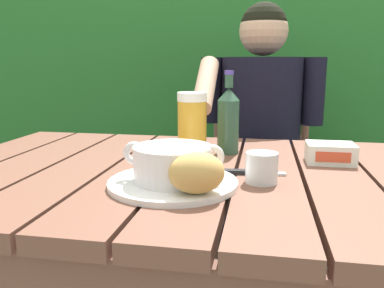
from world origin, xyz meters
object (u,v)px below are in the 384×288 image
object	(u,v)px
bread_roll	(197,173)
table_knife	(246,173)
chair_near_diner	(259,177)
butter_tub	(330,153)
person_eating	(259,134)
serving_plate	(173,183)
beer_bottle	(228,119)
beer_glass	(192,126)
water_glass_small	(262,168)
soup_bowl	(173,162)

from	to	relation	value
bread_roll	table_knife	bearing A→B (deg)	65.94
chair_near_diner	butter_tub	world-z (taller)	chair_near_diner
person_eating	serving_plate	bearing A→B (deg)	-102.02
serving_plate	beer_bottle	bearing A→B (deg)	75.18
chair_near_diner	person_eating	world-z (taller)	person_eating
beer_bottle	table_knife	distance (m)	0.24
chair_near_diner	beer_bottle	size ratio (longest dim) A/B	4.23
table_knife	butter_tub	bearing A→B (deg)	35.02
chair_near_diner	person_eating	xyz separation A→B (m)	(-0.00, -0.20, 0.24)
person_eating	beer_bottle	xyz separation A→B (m)	(-0.08, -0.47, 0.12)
beer_glass	serving_plate	bearing A→B (deg)	-89.17
bread_roll	beer_glass	world-z (taller)	beer_glass
chair_near_diner	water_glass_small	bearing A→B (deg)	-89.39
bread_roll	chair_near_diner	bearing A→B (deg)	84.12
bread_roll	person_eating	bearing A→B (deg)	83.00
serving_plate	bread_roll	bearing A→B (deg)	-49.40
chair_near_diner	bread_roll	world-z (taller)	chair_near_diner
table_knife	person_eating	bearing A→B (deg)	88.06
chair_near_diner	beer_glass	xyz separation A→B (m)	(-0.18, -0.75, 0.35)
table_knife	chair_near_diner	bearing A→B (deg)	88.30
beer_glass	table_knife	bearing A→B (deg)	-41.37
soup_bowl	beer_bottle	world-z (taller)	beer_bottle
serving_plate	beer_bottle	xyz separation A→B (m)	(0.09, 0.32, 0.09)
person_eating	beer_bottle	distance (m)	0.49
serving_plate	beer_bottle	world-z (taller)	beer_bottle
bread_roll	beer_bottle	xyz separation A→B (m)	(0.02, 0.40, 0.05)
water_glass_small	butter_tub	world-z (taller)	water_glass_small
bread_roll	beer_bottle	distance (m)	0.40
chair_near_diner	beer_glass	size ratio (longest dim) A/B	5.56
chair_near_diner	serving_plate	size ratio (longest dim) A/B	3.62
serving_plate	bread_roll	distance (m)	0.11
chair_near_diner	table_knife	world-z (taller)	chair_near_diner
soup_bowl	table_knife	world-z (taller)	soup_bowl
water_glass_small	table_knife	xyz separation A→B (m)	(-0.04, 0.06, -0.03)
serving_plate	soup_bowl	xyz separation A→B (m)	(-0.00, 0.00, 0.04)
chair_near_diner	person_eating	distance (m)	0.31
chair_near_diner	soup_bowl	world-z (taller)	chair_near_diner
beer_bottle	table_knife	bearing A→B (deg)	-73.98
soup_bowl	table_knife	bearing A→B (deg)	37.96
bread_roll	beer_bottle	world-z (taller)	beer_bottle
soup_bowl	bread_roll	size ratio (longest dim) A/B	1.69
serving_plate	person_eating	bearing A→B (deg)	77.98
person_eating	table_knife	bearing A→B (deg)	-91.94
person_eating	table_knife	size ratio (longest dim) A/B	8.08
chair_near_diner	table_knife	size ratio (longest dim) A/B	6.49
soup_bowl	water_glass_small	size ratio (longest dim) A/B	3.07
chair_near_diner	butter_tub	xyz separation A→B (m)	(0.18, -0.73, 0.28)
chair_near_diner	bread_roll	distance (m)	1.12
bread_roll	beer_bottle	size ratio (longest dim) A/B	0.54
butter_tub	bread_roll	bearing A→B (deg)	-131.24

